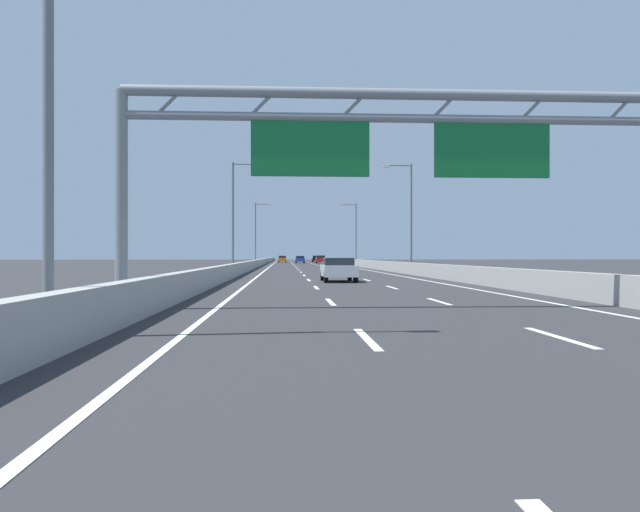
{
  "coord_description": "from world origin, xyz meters",
  "views": [
    {
      "loc": [
        -3.31,
        1.21,
        1.53
      ],
      "look_at": [
        0.72,
        71.19,
        1.46
      ],
      "focal_mm": 34.93,
      "sensor_mm": 36.0,
      "label": 1
    }
  ],
  "objects_px": {
    "streetlamp_right_mid": "(408,211)",
    "streetlamp_right_far": "(354,230)",
    "orange_car": "(282,259)",
    "white_car": "(338,269)",
    "black_car": "(316,259)",
    "streetlamp_left_far": "(257,230)",
    "streetlamp_left_near": "(61,48)",
    "streetlamp_left_mid": "(236,210)",
    "sign_gantry": "(400,142)",
    "blue_car": "(300,259)",
    "red_car": "(321,259)"
  },
  "relations": [
    {
      "from": "streetlamp_left_far",
      "to": "white_car",
      "type": "height_order",
      "value": "streetlamp_left_far"
    },
    {
      "from": "sign_gantry",
      "to": "streetlamp_left_mid",
      "type": "xyz_separation_m",
      "value": [
        -7.49,
        35.64,
        0.59
      ]
    },
    {
      "from": "red_car",
      "to": "white_car",
      "type": "bearing_deg",
      "value": -92.64
    },
    {
      "from": "streetlamp_left_mid",
      "to": "white_car",
      "type": "relative_size",
      "value": 2.22
    },
    {
      "from": "sign_gantry",
      "to": "red_car",
      "type": "xyz_separation_m",
      "value": [
        3.71,
        102.63,
        -4.03
      ]
    },
    {
      "from": "streetlamp_right_far",
      "to": "white_car",
      "type": "distance_m",
      "value": 59.62
    },
    {
      "from": "blue_car",
      "to": "red_car",
      "type": "distance_m",
      "value": 4.75
    },
    {
      "from": "black_car",
      "to": "red_car",
      "type": "height_order",
      "value": "red_car"
    },
    {
      "from": "streetlamp_right_far",
      "to": "streetlamp_left_far",
      "type": "bearing_deg",
      "value": 180.0
    },
    {
      "from": "streetlamp_right_far",
      "to": "blue_car",
      "type": "xyz_separation_m",
      "value": [
        -7.65,
        28.06,
        -4.65
      ]
    },
    {
      "from": "streetlamp_left_far",
      "to": "black_car",
      "type": "distance_m",
      "value": 42.51
    },
    {
      "from": "streetlamp_left_near",
      "to": "red_car",
      "type": "bearing_deg",
      "value": 84.11
    },
    {
      "from": "streetlamp_right_far",
      "to": "black_car",
      "type": "relative_size",
      "value": 2.28
    },
    {
      "from": "sign_gantry",
      "to": "streetlamp_left_near",
      "type": "xyz_separation_m",
      "value": [
        -7.49,
        -5.98,
        0.59
      ]
    },
    {
      "from": "blue_car",
      "to": "orange_car",
      "type": "bearing_deg",
      "value": 108.45
    },
    {
      "from": "streetlamp_right_far",
      "to": "black_car",
      "type": "bearing_deg",
      "value": 95.24
    },
    {
      "from": "blue_car",
      "to": "white_car",
      "type": "distance_m",
      "value": 87.01
    },
    {
      "from": "streetlamp_right_mid",
      "to": "orange_car",
      "type": "bearing_deg",
      "value": 97.93
    },
    {
      "from": "streetlamp_left_mid",
      "to": "blue_car",
      "type": "bearing_deg",
      "value": 84.03
    },
    {
      "from": "black_car",
      "to": "orange_car",
      "type": "bearing_deg",
      "value": -164.39
    },
    {
      "from": "white_car",
      "to": "red_car",
      "type": "distance_m",
      "value": 84.42
    },
    {
      "from": "streetlamp_left_mid",
      "to": "red_car",
      "type": "relative_size",
      "value": 2.28
    },
    {
      "from": "streetlamp_left_mid",
      "to": "black_car",
      "type": "bearing_deg",
      "value": 82.26
    },
    {
      "from": "sign_gantry",
      "to": "blue_car",
      "type": "bearing_deg",
      "value": 90.11
    },
    {
      "from": "sign_gantry",
      "to": "streetlamp_right_mid",
      "type": "height_order",
      "value": "streetlamp_right_mid"
    },
    {
      "from": "streetlamp_left_mid",
      "to": "streetlamp_left_far",
      "type": "bearing_deg",
      "value": 90.0
    },
    {
      "from": "streetlamp_left_near",
      "to": "red_car",
      "type": "relative_size",
      "value": 2.28
    },
    {
      "from": "sign_gantry",
      "to": "red_car",
      "type": "bearing_deg",
      "value": 87.93
    },
    {
      "from": "blue_car",
      "to": "white_car",
      "type": "height_order",
      "value": "blue_car"
    },
    {
      "from": "streetlamp_right_mid",
      "to": "streetlamp_right_far",
      "type": "distance_m",
      "value": 41.62
    },
    {
      "from": "sign_gantry",
      "to": "orange_car",
      "type": "xyz_separation_m",
      "value": [
        -3.74,
        115.92,
        -4.05
      ]
    },
    {
      "from": "blue_car",
      "to": "black_car",
      "type": "relative_size",
      "value": 1.13
    },
    {
      "from": "streetlamp_right_mid",
      "to": "sign_gantry",
      "type": "bearing_deg",
      "value": -101.8
    },
    {
      "from": "streetlamp_left_near",
      "to": "blue_car",
      "type": "xyz_separation_m",
      "value": [
        7.28,
        111.29,
        -4.65
      ]
    },
    {
      "from": "streetlamp_right_far",
      "to": "streetlamp_left_near",
      "type": "bearing_deg",
      "value": -100.17
    },
    {
      "from": "blue_car",
      "to": "red_car",
      "type": "bearing_deg",
      "value": -34.39
    },
    {
      "from": "sign_gantry",
      "to": "streetlamp_right_mid",
      "type": "relative_size",
      "value": 1.7
    },
    {
      "from": "orange_car",
      "to": "white_car",
      "type": "xyz_separation_m",
      "value": [
        3.56,
        -97.61,
        -0.03
      ]
    },
    {
      "from": "white_car",
      "to": "blue_car",
      "type": "bearing_deg",
      "value": 90.02
    },
    {
      "from": "white_car",
      "to": "streetlamp_left_mid",
      "type": "bearing_deg",
      "value": 112.86
    },
    {
      "from": "streetlamp_right_far",
      "to": "blue_car",
      "type": "relative_size",
      "value": 2.02
    },
    {
      "from": "black_car",
      "to": "streetlamp_left_far",
      "type": "bearing_deg",
      "value": -105.36
    },
    {
      "from": "streetlamp_left_near",
      "to": "streetlamp_right_mid",
      "type": "distance_m",
      "value": 44.21
    },
    {
      "from": "black_car",
      "to": "white_car",
      "type": "height_order",
      "value": "black_car"
    },
    {
      "from": "orange_car",
      "to": "red_car",
      "type": "height_order",
      "value": "red_car"
    },
    {
      "from": "black_car",
      "to": "white_car",
      "type": "relative_size",
      "value": 0.98
    },
    {
      "from": "orange_car",
      "to": "sign_gantry",
      "type": "bearing_deg",
      "value": -88.15
    },
    {
      "from": "streetlamp_right_mid",
      "to": "red_car",
      "type": "xyz_separation_m",
      "value": [
        -3.73,
        66.99,
        -4.62
      ]
    },
    {
      "from": "streetlamp_left_near",
      "to": "black_car",
      "type": "xyz_separation_m",
      "value": [
        11.19,
        123.98,
        -4.64
      ]
    },
    {
      "from": "streetlamp_left_mid",
      "to": "blue_car",
      "type": "xyz_separation_m",
      "value": [
        7.28,
        69.67,
        -4.65
      ]
    }
  ]
}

